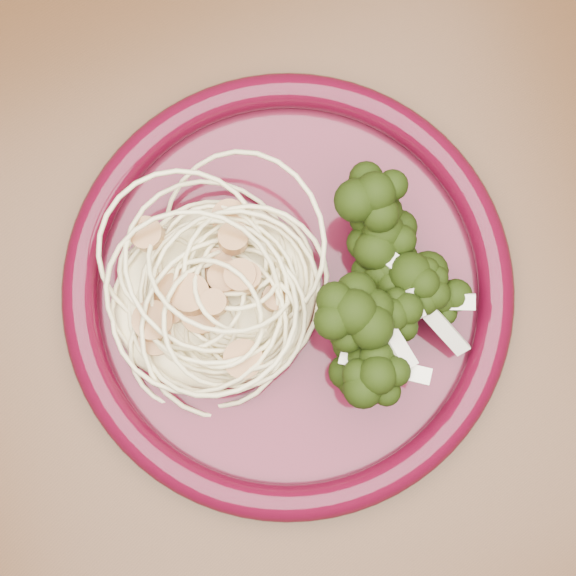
# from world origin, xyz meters

# --- Properties ---
(dining_table) EXTENTS (1.20, 0.80, 0.75)m
(dining_table) POSITION_xyz_m (0.00, 0.00, 0.65)
(dining_table) COLOR #472814
(dining_table) RESTS_ON ground
(dinner_plate) EXTENTS (0.36, 0.36, 0.02)m
(dinner_plate) POSITION_xyz_m (0.11, 0.04, 0.76)
(dinner_plate) COLOR #440D1B
(dinner_plate) RESTS_ON dining_table
(spaghetti_pile) EXTENTS (0.16, 0.15, 0.03)m
(spaghetti_pile) POSITION_xyz_m (0.07, 0.06, 0.77)
(spaghetti_pile) COLOR beige
(spaghetti_pile) RESTS_ON dinner_plate
(scallop_cluster) EXTENTS (0.15, 0.15, 0.04)m
(scallop_cluster) POSITION_xyz_m (0.07, 0.06, 0.81)
(scallop_cluster) COLOR #B47B45
(scallop_cluster) RESTS_ON spaghetti_pile
(broccoli_pile) EXTENTS (0.14, 0.18, 0.06)m
(broccoli_pile) POSITION_xyz_m (0.16, 0.02, 0.78)
(broccoli_pile) COLOR black
(broccoli_pile) RESTS_ON dinner_plate
(onion_garnish) EXTENTS (0.10, 0.12, 0.05)m
(onion_garnish) POSITION_xyz_m (0.16, 0.02, 0.82)
(onion_garnish) COLOR beige
(onion_garnish) RESTS_ON broccoli_pile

